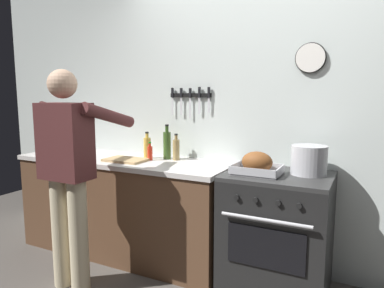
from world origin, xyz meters
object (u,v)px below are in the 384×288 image
object	(u,v)px
stock_pot	(309,160)
bottle_vinegar	(176,149)
bottle_cooking_oil	(147,147)
bottle_hot_sauce	(150,153)
person_cook	(69,166)
cutting_board	(126,160)
stove	(276,232)
bottle_olive_oil	(167,145)
roasting_pan	(257,164)

from	to	relation	value
stock_pot	bottle_vinegar	distance (m)	1.15
bottle_vinegar	bottle_cooking_oil	size ratio (longest dim) A/B	0.96
bottle_vinegar	bottle_hot_sauce	size ratio (longest dim) A/B	1.43
person_cook	cutting_board	distance (m)	0.58
stove	bottle_vinegar	size ratio (longest dim) A/B	3.82
bottle_cooking_oil	bottle_hot_sauce	world-z (taller)	bottle_cooking_oil
bottle_cooking_oil	bottle_olive_oil	bearing A→B (deg)	15.18
bottle_hot_sauce	roasting_pan	bearing A→B (deg)	-6.13
bottle_cooking_oil	bottle_hot_sauce	distance (m)	0.11
bottle_hot_sauce	cutting_board	bearing A→B (deg)	-143.94
stove	bottle_olive_oil	world-z (taller)	bottle_olive_oil
bottle_olive_oil	roasting_pan	bearing A→B (deg)	-14.19
bottle_vinegar	bottle_olive_oil	distance (m)	0.10
bottle_cooking_oil	bottle_olive_oil	distance (m)	0.19
stock_pot	bottle_vinegar	size ratio (longest dim) A/B	1.10
roasting_pan	bottle_vinegar	distance (m)	0.83
stove	bottle_hot_sauce	bearing A→B (deg)	178.27
stove	cutting_board	size ratio (longest dim) A/B	2.50
stock_pot	bottle_hot_sauce	bearing A→B (deg)	-177.74
person_cook	bottle_hot_sauce	xyz separation A→B (m)	(0.26, 0.70, 0.02)
stock_pot	cutting_board	distance (m)	1.53
person_cook	bottle_vinegar	world-z (taller)	person_cook
roasting_pan	bottle_olive_oil	xyz separation A→B (m)	(-0.90, 0.23, 0.06)
stock_pot	cutting_board	world-z (taller)	stock_pot
stove	bottle_olive_oil	size ratio (longest dim) A/B	2.88
cutting_board	bottle_vinegar	bearing A→B (deg)	32.80
roasting_pan	bottle_cooking_oil	xyz separation A→B (m)	(-1.08, 0.18, 0.03)
cutting_board	bottle_olive_oil	bearing A→B (deg)	41.47
cutting_board	bottle_olive_oil	xyz separation A→B (m)	(0.28, 0.24, 0.12)
stove	bottle_vinegar	xyz separation A→B (m)	(-0.95, 0.15, 0.55)
cutting_board	bottle_vinegar	distance (m)	0.45
bottle_vinegar	cutting_board	bearing A→B (deg)	-147.20
stock_pot	stove	bearing A→B (deg)	-155.96
roasting_pan	cutting_board	world-z (taller)	roasting_pan
roasting_pan	bottle_vinegar	xyz separation A→B (m)	(-0.80, 0.22, 0.02)
roasting_pan	stock_pot	world-z (taller)	stock_pot
bottle_cooking_oil	bottle_olive_oil	size ratio (longest dim) A/B	0.78
cutting_board	bottle_olive_oil	size ratio (longest dim) A/B	1.15
person_cook	cutting_board	world-z (taller)	person_cook
person_cook	bottle_hot_sauce	bearing A→B (deg)	-13.80
roasting_pan	bottle_hot_sauce	xyz separation A→B (m)	(-1.01, 0.11, -0.01)
stove	roasting_pan	xyz separation A→B (m)	(-0.14, -0.07, 0.52)
person_cook	bottle_hot_sauce	distance (m)	0.75
stove	bottle_olive_oil	bearing A→B (deg)	171.58
stock_pot	bottle_hot_sauce	distance (m)	1.35
person_cook	stock_pot	xyz separation A→B (m)	(1.61, 0.75, 0.05)
bottle_cooking_oil	bottle_hot_sauce	xyz separation A→B (m)	(0.08, -0.07, -0.03)
cutting_board	bottle_cooking_oil	bearing A→B (deg)	63.94
cutting_board	bottle_cooking_oil	distance (m)	0.24
roasting_pan	cutting_board	size ratio (longest dim) A/B	0.98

